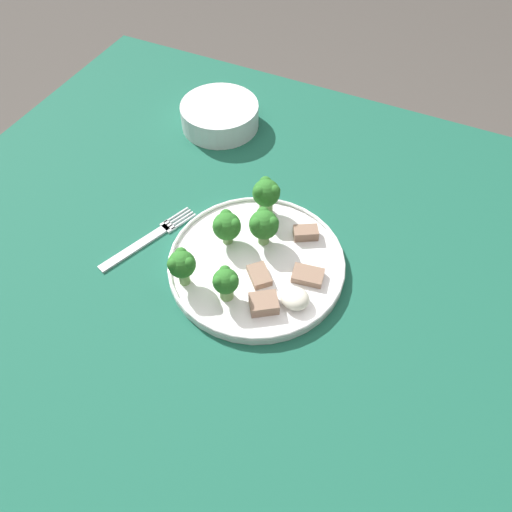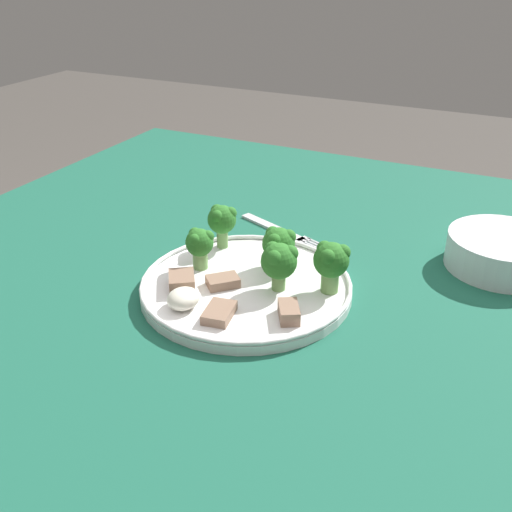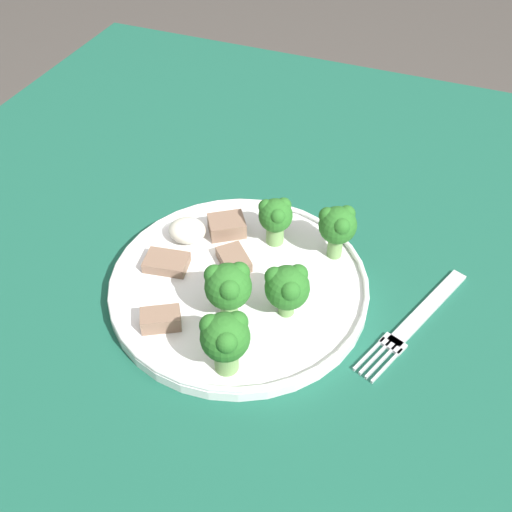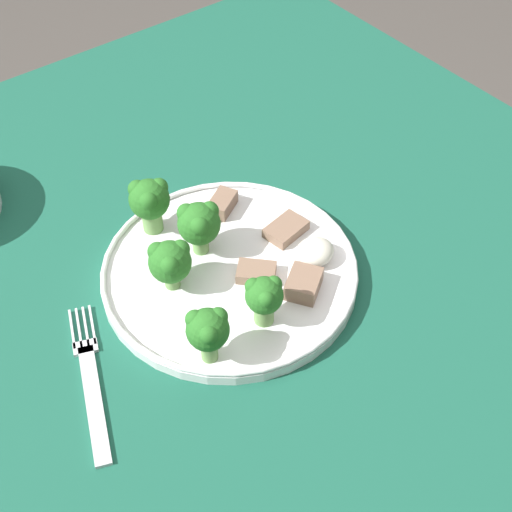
{
  "view_description": "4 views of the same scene",
  "coord_description": "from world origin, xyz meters",
  "views": [
    {
      "loc": [
        0.25,
        -0.39,
        1.34
      ],
      "look_at": [
        0.05,
        0.02,
        0.75
      ],
      "focal_mm": 35.0,
      "sensor_mm": 36.0,
      "label": 1
    },
    {
      "loc": [
        0.64,
        0.33,
        1.13
      ],
      "look_at": [
        0.04,
        0.03,
        0.77
      ],
      "focal_mm": 42.0,
      "sensor_mm": 36.0,
      "label": 2
    },
    {
      "loc": [
        -0.12,
        0.42,
        1.19
      ],
      "look_at": [
        0.04,
        0.01,
        0.77
      ],
      "focal_mm": 42.0,
      "sensor_mm": 36.0,
      "label": 3
    },
    {
      "loc": [
        -0.23,
        -0.39,
        1.3
      ],
      "look_at": [
        0.07,
        -0.0,
        0.77
      ],
      "focal_mm": 50.0,
      "sensor_mm": 36.0,
      "label": 4
    }
  ],
  "objects": [
    {
      "name": "meat_slice_edge_slice",
      "position": [
        0.1,
        -0.04,
        0.75
      ],
      "size": [
        0.05,
        0.05,
        0.02
      ],
      "color": "#846651",
      "rests_on": "dinner_plate"
    },
    {
      "name": "broccoli_floret_near_rim_left",
      "position": [
        0.02,
        0.13,
        0.78
      ],
      "size": [
        0.05,
        0.04,
        0.07
      ],
      "color": "#709E56",
      "rests_on": "dinner_plate"
    },
    {
      "name": "meat_slice_front_slice",
      "position": [
        0.07,
        0.0,
        0.74
      ],
      "size": [
        0.05,
        0.05,
        0.01
      ],
      "color": "#846651",
      "rests_on": "dinner_plate"
    },
    {
      "name": "meat_slice_rear_slice",
      "position": [
        0.13,
        0.03,
        0.74
      ],
      "size": [
        0.05,
        0.04,
        0.01
      ],
      "color": "#846651",
      "rests_on": "dinner_plate"
    },
    {
      "name": "sauce_dollop",
      "position": [
        0.13,
        -0.02,
        0.75
      ],
      "size": [
        0.04,
        0.04,
        0.02
      ],
      "color": "silver",
      "rests_on": "dinner_plate"
    },
    {
      "name": "fork",
      "position": [
        -0.13,
        -0.0,
        0.73
      ],
      "size": [
        0.08,
        0.17,
        0.0
      ],
      "color": "silver",
      "rests_on": "table"
    },
    {
      "name": "cream_bowl",
      "position": [
        -0.16,
        0.31,
        0.75
      ],
      "size": [
        0.15,
        0.15,
        0.05
      ],
      "color": "silver",
      "rests_on": "table"
    },
    {
      "name": "broccoli_floret_center_back",
      "position": [
        0.04,
        0.07,
        0.78
      ],
      "size": [
        0.05,
        0.05,
        0.06
      ],
      "color": "#709E56",
      "rests_on": "dinner_plate"
    },
    {
      "name": "broccoli_floret_center_left",
      "position": [
        -0.01,
        0.04,
        0.77
      ],
      "size": [
        0.05,
        0.04,
        0.06
      ],
      "color": "#709E56",
      "rests_on": "dinner_plate"
    },
    {
      "name": "broccoli_floret_front_left",
      "position": [
        -0.03,
        -0.05,
        0.78
      ],
      "size": [
        0.04,
        0.04,
        0.06
      ],
      "color": "#709E56",
      "rests_on": "dinner_plate"
    },
    {
      "name": "dinner_plate",
      "position": [
        0.05,
        0.02,
        0.73
      ],
      "size": [
        0.27,
        0.27,
        0.02
      ],
      "color": "white",
      "rests_on": "table"
    },
    {
      "name": "meat_slice_middle_slice",
      "position": [
        0.1,
        0.1,
        0.75
      ],
      "size": [
        0.04,
        0.04,
        0.02
      ],
      "color": "#846651",
      "rests_on": "dinner_plate"
    },
    {
      "name": "table",
      "position": [
        0.0,
        0.0,
        0.63
      ],
      "size": [
        1.07,
        1.04,
        0.73
      ],
      "color": "#195642",
      "rests_on": "ground_plane"
    },
    {
      "name": "broccoli_floret_back_left",
      "position": [
        0.04,
        -0.05,
        0.77
      ],
      "size": [
        0.04,
        0.04,
        0.06
      ],
      "color": "#709E56",
      "rests_on": "dinner_plate"
    }
  ]
}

